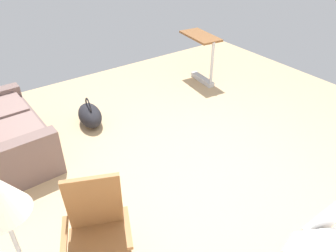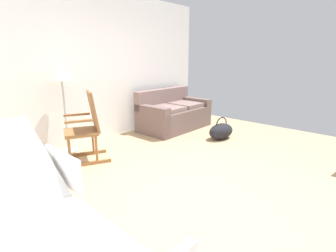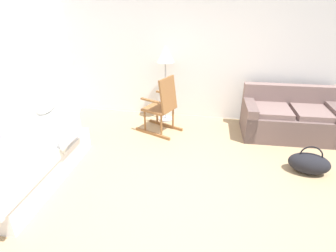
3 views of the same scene
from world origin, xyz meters
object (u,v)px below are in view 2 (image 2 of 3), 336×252
(hospital_bed, at_px, (15,252))
(duffel_bag, at_px, (221,131))
(rocking_chair, at_px, (86,128))
(couch, at_px, (174,115))
(floor_lamp, at_px, (61,77))

(hospital_bed, relative_size, duffel_bag, 3.43)
(rocking_chair, relative_size, duffel_bag, 1.74)
(couch, height_order, rocking_chair, rocking_chair)
(floor_lamp, relative_size, duffel_bag, 2.45)
(couch, distance_m, floor_lamp, 2.49)
(rocking_chair, bearing_deg, duffel_bag, -21.41)
(duffel_bag, bearing_deg, couch, 92.61)
(couch, relative_size, rocking_chair, 1.55)
(hospital_bed, height_order, couch, hospital_bed)
(rocking_chair, xyz_separation_m, floor_lamp, (-0.04, 0.54, 0.72))
(hospital_bed, relative_size, couch, 1.27)
(couch, relative_size, floor_lamp, 1.10)
(couch, xyz_separation_m, rocking_chair, (-2.25, -0.27, 0.20))
(rocking_chair, relative_size, floor_lamp, 0.71)
(couch, xyz_separation_m, duffel_bag, (0.05, -1.18, -0.15))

